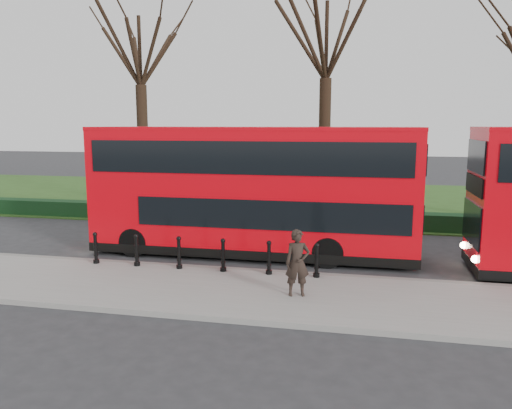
# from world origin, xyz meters

# --- Properties ---
(ground) EXTENTS (120.00, 120.00, 0.00)m
(ground) POSITION_xyz_m (0.00, 0.00, 0.00)
(ground) COLOR #28282B
(ground) RESTS_ON ground
(pavement) EXTENTS (60.00, 4.00, 0.15)m
(pavement) POSITION_xyz_m (0.00, -3.00, 0.07)
(pavement) COLOR gray
(pavement) RESTS_ON ground
(kerb) EXTENTS (60.00, 0.25, 0.16)m
(kerb) POSITION_xyz_m (0.00, -1.00, 0.07)
(kerb) COLOR slate
(kerb) RESTS_ON ground
(grass_verge) EXTENTS (60.00, 18.00, 0.06)m
(grass_verge) POSITION_xyz_m (0.00, 15.00, 0.03)
(grass_verge) COLOR #2A4818
(grass_verge) RESTS_ON ground
(hedge) EXTENTS (60.00, 0.90, 0.80)m
(hedge) POSITION_xyz_m (0.00, 6.80, 0.40)
(hedge) COLOR black
(hedge) RESTS_ON ground
(yellow_line_outer) EXTENTS (60.00, 0.10, 0.01)m
(yellow_line_outer) POSITION_xyz_m (0.00, -0.70, 0.01)
(yellow_line_outer) COLOR yellow
(yellow_line_outer) RESTS_ON ground
(yellow_line_inner) EXTENTS (60.00, 0.10, 0.01)m
(yellow_line_inner) POSITION_xyz_m (0.00, -0.50, 0.01)
(yellow_line_inner) COLOR yellow
(yellow_line_inner) RESTS_ON ground
(tree_left) EXTENTS (7.92, 7.92, 12.38)m
(tree_left) POSITION_xyz_m (-8.00, 10.00, 9.00)
(tree_left) COLOR black
(tree_left) RESTS_ON ground
(tree_mid) EXTENTS (8.13, 8.13, 12.70)m
(tree_mid) POSITION_xyz_m (2.00, 10.00, 9.24)
(tree_mid) COLOR black
(tree_mid) RESTS_ON ground
(bollard_row) EXTENTS (7.44, 0.15, 1.00)m
(bollard_row) POSITION_xyz_m (-0.96, -1.35, 0.65)
(bollard_row) COLOR black
(bollard_row) RESTS_ON pavement
(bus_lead) EXTENTS (11.58, 2.66, 4.61)m
(bus_lead) POSITION_xyz_m (0.09, 1.36, 2.32)
(bus_lead) COLOR red
(bus_lead) RESTS_ON ground
(pedestrian) EXTENTS (0.75, 0.59, 1.81)m
(pedestrian) POSITION_xyz_m (2.33, -3.08, 1.05)
(pedestrian) COLOR black
(pedestrian) RESTS_ON pavement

